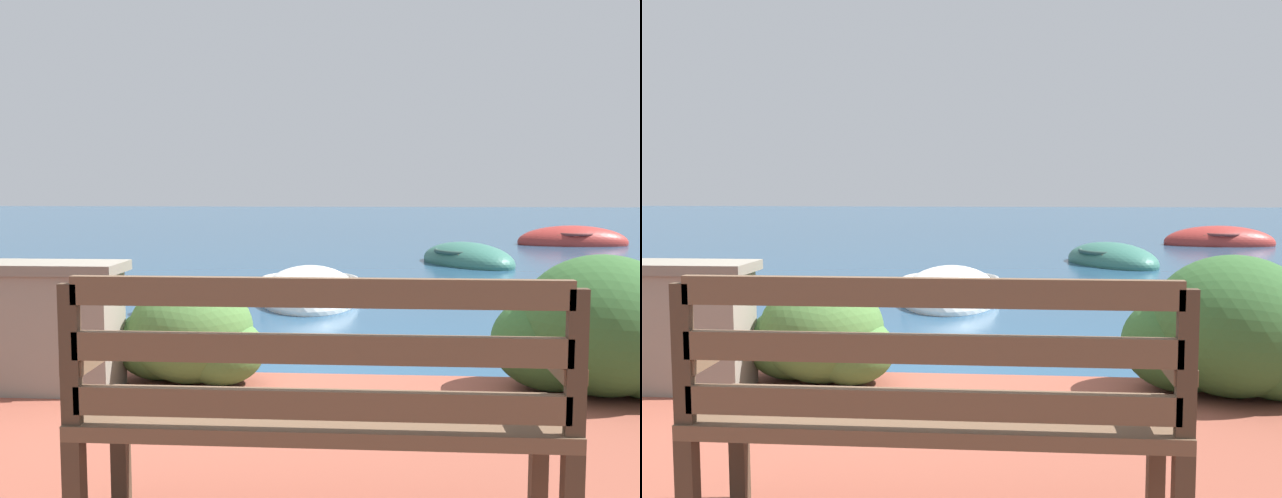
# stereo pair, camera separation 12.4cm
# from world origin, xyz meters

# --- Properties ---
(ground_plane) EXTENTS (80.00, 80.00, 0.00)m
(ground_plane) POSITION_xyz_m (0.00, 0.00, 0.00)
(ground_plane) COLOR navy
(park_bench) EXTENTS (1.63, 0.48, 0.93)m
(park_bench) POSITION_xyz_m (0.91, -2.15, 0.71)
(park_bench) COLOR #433123
(park_bench) RESTS_ON patio_terrace
(hedge_clump_left) EXTENTS (0.94, 0.68, 0.64)m
(hedge_clump_left) POSITION_xyz_m (-0.02, -0.24, 0.50)
(hedge_clump_left) COLOR #426B33
(hedge_clump_left) RESTS_ON patio_terrace
(hedge_clump_centre) EXTENTS (1.19, 0.86, 0.81)m
(hedge_clump_centre) POSITION_xyz_m (2.39, -0.33, 0.57)
(hedge_clump_centre) COLOR #2D5628
(hedge_clump_centre) RESTS_ON patio_terrace
(rowboat_nearest) EXTENTS (1.39, 2.51, 0.69)m
(rowboat_nearest) POSITION_xyz_m (0.34, 4.28, 0.06)
(rowboat_nearest) COLOR silver
(rowboat_nearest) RESTS_ON ground_plane
(rowboat_mid) EXTENTS (2.08, 2.50, 0.68)m
(rowboat_mid) POSITION_xyz_m (2.83, 8.34, 0.06)
(rowboat_mid) COLOR #336B5B
(rowboat_mid) RESTS_ON ground_plane
(rowboat_far) EXTENTS (2.57, 1.21, 0.79)m
(rowboat_far) POSITION_xyz_m (5.83, 12.52, 0.07)
(rowboat_far) COLOR #9E2D28
(rowboat_far) RESTS_ON ground_plane
(mooring_buoy) EXTENTS (0.51, 0.51, 0.46)m
(mooring_buoy) POSITION_xyz_m (-1.23, 3.17, 0.08)
(mooring_buoy) COLOR orange
(mooring_buoy) RESTS_ON ground_plane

